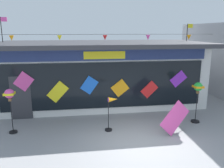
{
  "coord_description": "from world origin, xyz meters",
  "views": [
    {
      "loc": [
        -2.04,
        -7.29,
        3.97
      ],
      "look_at": [
        -0.6,
        2.68,
        1.61
      ],
      "focal_mm": 36.54,
      "sensor_mm": 36.0,
      "label": 1
    }
  ],
  "objects": [
    {
      "name": "ground_plane",
      "position": [
        0.0,
        0.0,
        0.0
      ],
      "size": [
        80.0,
        80.0,
        0.0
      ],
      "primitive_type": "plane",
      "color": "gray"
    },
    {
      "name": "display_kite_on_ground",
      "position": [
        1.56,
        0.58,
        0.67
      ],
      "size": [
        1.34,
        0.37,
        1.34
      ],
      "primitive_type": "cube",
      "rotation": [
        -0.28,
        0.79,
        0.0
      ],
      "color": "#EA4CA3",
      "rests_on": "ground_plane"
    },
    {
      "name": "kite_shop_building",
      "position": [
        -0.89,
        5.36,
        1.72
      ],
      "size": [
        11.02,
        5.46,
        4.66
      ],
      "color": "silver",
      "rests_on": "ground_plane"
    },
    {
      "name": "wind_spinner_far_left",
      "position": [
        -4.74,
        1.6,
        1.46
      ],
      "size": [
        0.37,
        0.37,
        1.8
      ],
      "color": "black",
      "rests_on": "ground_plane"
    },
    {
      "name": "wind_spinner_left",
      "position": [
        -0.83,
        1.26,
        0.99
      ],
      "size": [
        0.53,
        0.3,
        1.42
      ],
      "color": "black",
      "rests_on": "ground_plane"
    },
    {
      "name": "wind_spinner_center_left",
      "position": [
        2.99,
        1.6,
        1.42
      ],
      "size": [
        0.38,
        0.38,
        1.81
      ],
      "color": "black",
      "rests_on": "ground_plane"
    }
  ]
}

